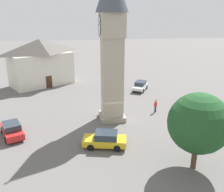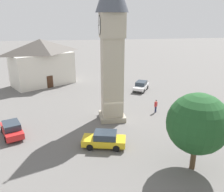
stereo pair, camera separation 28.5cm
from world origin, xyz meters
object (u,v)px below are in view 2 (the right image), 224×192
Objects in this scene: car_silver_kerb at (141,86)px; pedestrian at (156,105)px; clock_tower at (112,33)px; building_terrace_right at (42,62)px; car_white_side at (104,139)px; car_blue_kerb at (12,129)px; tree at (197,124)px.

pedestrian reaches higher than car_silver_kerb.
clock_tower reaches higher than building_terrace_right.
pedestrian reaches higher than car_white_side.
clock_tower is 10.95m from pedestrian.
car_blue_kerb is 1.01× the size of car_silver_kerb.
car_white_side is (-3.67, -9.24, 0.00)m from car_blue_kerb.
clock_tower is 3.96× the size of car_white_side.
car_silver_kerb is 0.36× the size of building_terrace_right.
car_blue_kerb is 0.69× the size of tree.
car_blue_kerb is at bearing 127.35° from car_silver_kerb.
car_silver_kerb is 0.68× the size of tree.
car_blue_kerb is 20.08m from building_terrace_right.
car_white_side is 8.73m from tree.
building_terrace_right reaches higher than car_blue_kerb.
clock_tower is 15.71m from car_silver_kerb.
clock_tower is at bearing 100.82° from pedestrian.
tree is at bearing -117.08° from car_blue_kerb.
pedestrian is (7.47, -7.63, 0.25)m from car_white_side.
car_silver_kerb is 2.61× the size of pedestrian.
building_terrace_right is (17.09, 9.96, -6.02)m from clock_tower.
clock_tower is at bearing -76.27° from car_blue_kerb.
car_white_side is at bearing 164.74° from clock_tower.
tree reaches higher than car_white_side.
tree is 0.53× the size of building_terrace_right.
pedestrian is at bearing 175.85° from car_silver_kerb.
clock_tower is at bearing 24.74° from tree.
building_terrace_right is at bearing 19.34° from car_white_side.
pedestrian is (-9.60, 0.70, 0.25)m from car_silver_kerb.
building_terrace_right is at bearing 28.16° from tree.
clock_tower reaches higher than car_silver_kerb.
pedestrian is at bearing -45.59° from car_white_side.
car_blue_kerb is 9.94m from car_white_side.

